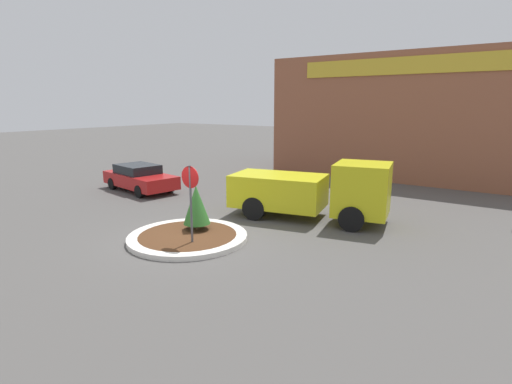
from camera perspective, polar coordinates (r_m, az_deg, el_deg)
The scene contains 7 objects.
ground_plane at distance 13.39m, azimuth -9.70°, elevation -6.70°, with size 120.00×120.00×0.00m, color #514F4C.
traffic_island at distance 13.37m, azimuth -9.71°, elevation -6.36°, with size 3.90×3.90×0.17m.
stop_sign at distance 12.21m, azimuth -9.34°, elevation 0.03°, with size 0.67×0.07×2.56m.
island_shrub at distance 13.60m, azimuth -8.51°, elevation -1.80°, with size 0.91×0.91×1.53m.
utility_truck at distance 15.32m, azimuth 8.12°, elevation 0.20°, with size 6.22×3.15×2.28m.
storefront_building at distance 26.29m, azimuth 21.30°, elevation 9.93°, with size 15.82×6.07×7.16m.
parked_sedan_red at distance 21.25m, azimuth -16.28°, elevation 1.99°, with size 4.69×2.62×1.33m.
Camera 1 is at (8.86, -9.05, 4.35)m, focal length 28.00 mm.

